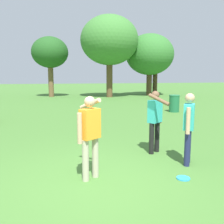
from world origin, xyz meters
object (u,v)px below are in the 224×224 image
at_px(person_bystander, 189,124).
at_px(trash_can_further_along, 174,103).
at_px(tree_broad_center, 50,53).
at_px(tree_slender_mid, 150,55).
at_px(tree_far_right, 109,41).
at_px(tree_back_left, 156,52).
at_px(frisbee, 183,178).
at_px(person_thrower, 90,131).
at_px(person_catcher, 155,117).

height_order(person_bystander, trash_can_further_along, person_bystander).
bearing_deg(tree_broad_center, person_bystander, -80.93).
height_order(tree_broad_center, tree_slender_mid, tree_slender_mid).
bearing_deg(tree_far_right, trash_can_further_along, -82.36).
relative_size(person_bystander, tree_back_left, 0.27).
height_order(person_bystander, frisbee, person_bystander).
relative_size(frisbee, trash_can_further_along, 0.28).
bearing_deg(tree_slender_mid, trash_can_further_along, -104.86).
distance_m(person_bystander, trash_can_further_along, 8.50).
bearing_deg(tree_broad_center, person_thrower, -87.59).
xyz_separation_m(person_bystander, tree_back_left, (7.82, 20.26, 3.60)).
bearing_deg(person_catcher, tree_back_left, 66.93).
relative_size(person_bystander, tree_broad_center, 0.29).
bearing_deg(trash_can_further_along, tree_far_right, 97.64).
xyz_separation_m(trash_can_further_along, tree_slender_mid, (3.00, 11.30, 3.62)).
bearing_deg(tree_broad_center, person_catcher, -81.66).
bearing_deg(frisbee, tree_slender_mid, 70.10).
height_order(frisbee, tree_slender_mid, tree_slender_mid).
distance_m(tree_slender_mid, tree_back_left, 1.81).
bearing_deg(tree_slender_mid, tree_broad_center, 176.04).
relative_size(person_catcher, tree_slender_mid, 0.27).
xyz_separation_m(frisbee, tree_back_left, (8.33, 21.00, 4.53)).
relative_size(person_catcher, tree_broad_center, 0.29).
relative_size(tree_far_right, tree_back_left, 1.23).
distance_m(person_bystander, tree_broad_center, 20.15).
bearing_deg(trash_can_further_along, person_thrower, -126.65).
xyz_separation_m(person_thrower, person_bystander, (2.30, 0.29, -0.02)).
relative_size(trash_can_further_along, tree_back_left, 0.16).
bearing_deg(tree_far_right, tree_back_left, 22.15).
xyz_separation_m(person_thrower, tree_broad_center, (-0.84, 19.94, 3.18)).
relative_size(person_thrower, person_catcher, 1.00).
xyz_separation_m(person_catcher, tree_broad_center, (-2.74, 18.68, 3.18)).
xyz_separation_m(person_catcher, tree_back_left, (8.22, 19.30, 3.58)).
xyz_separation_m(person_bystander, tree_slender_mid, (6.63, 18.97, 3.16)).
xyz_separation_m(tree_far_right, tree_slender_mid, (4.38, 0.98, -1.11)).
xyz_separation_m(person_catcher, tree_far_right, (2.64, 17.03, 4.26)).
bearing_deg(tree_slender_mid, tree_back_left, 47.24).
xyz_separation_m(person_bystander, tree_far_right, (2.24, 17.99, 4.28)).
height_order(person_catcher, tree_broad_center, tree_broad_center).
bearing_deg(tree_far_right, person_catcher, -98.82).
height_order(frisbee, tree_broad_center, tree_broad_center).
relative_size(tree_broad_center, tree_slender_mid, 0.92).
distance_m(trash_can_further_along, tree_far_right, 11.44).
xyz_separation_m(person_bystander, trash_can_further_along, (3.63, 7.67, -0.46)).
bearing_deg(trash_can_further_along, person_bystander, -115.30).
height_order(tree_far_right, tree_back_left, tree_far_right).
height_order(person_bystander, tree_slender_mid, tree_slender_mid).
relative_size(trash_can_further_along, tree_broad_center, 0.17).
xyz_separation_m(person_thrower, tree_far_right, (4.54, 18.28, 4.26)).
height_order(tree_broad_center, tree_far_right, tree_far_right).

